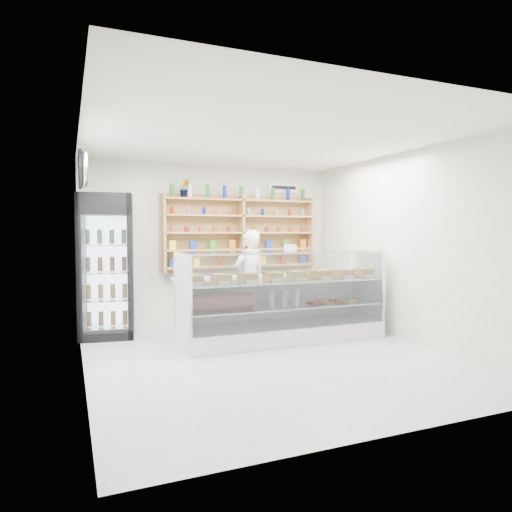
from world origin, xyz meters
name	(u,v)px	position (x,y,z in m)	size (l,w,h in m)	color
room	(269,248)	(0.00, 0.00, 1.40)	(5.00, 5.00, 5.00)	#B6B5BB
display_counter	(282,316)	(0.54, 0.72, 0.36)	(3.05, 0.91, 1.33)	white
shop_worker	(250,279)	(0.44, 1.78, 0.82)	(0.60, 0.39, 1.65)	silver
drinks_cooler	(107,266)	(-1.85, 1.95, 1.10)	(0.89, 0.87, 2.19)	black
wall_shelving	(241,233)	(0.50, 2.34, 1.59)	(2.84, 0.28, 1.33)	#AC7B51
potted_plant	(185,188)	(-0.53, 2.34, 2.36)	(0.18, 0.14, 0.32)	#1E6626
security_mirror	(84,169)	(-2.17, 1.20, 2.45)	(0.15, 0.50, 0.50)	silver
wall_sign	(283,188)	(1.40, 2.47, 2.45)	(0.62, 0.03, 0.20)	white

